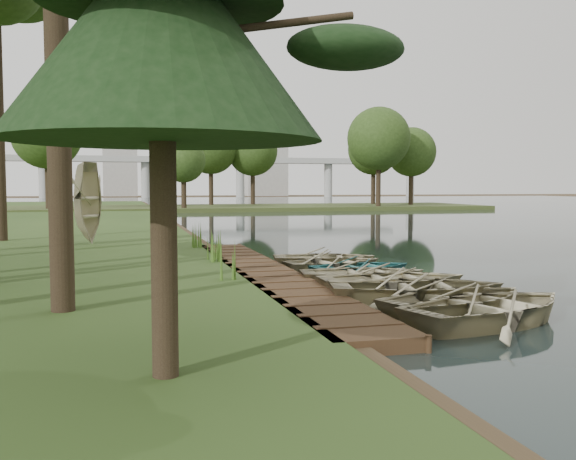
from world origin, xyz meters
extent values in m
plane|color=#3D2F1D|center=(0.00, 0.00, 0.00)|extent=(300.00, 300.00, 0.00)
cube|color=#3B2716|center=(-1.60, 0.00, 0.15)|extent=(1.60, 16.00, 0.30)
cube|color=#37431D|center=(8.00, 50.00, 0.23)|extent=(50.00, 14.00, 0.45)
cylinder|color=black|center=(-15.33, 50.00, 2.85)|extent=(0.50, 0.50, 4.80)
sphere|color=#2A4216|center=(-15.33, 50.00, 6.45)|extent=(5.60, 5.60, 5.60)
cylinder|color=black|center=(-8.67, 50.00, 2.85)|extent=(0.50, 0.50, 4.80)
sphere|color=#2A4216|center=(-8.67, 50.00, 6.45)|extent=(5.60, 5.60, 5.60)
cylinder|color=black|center=(-2.00, 50.00, 2.85)|extent=(0.50, 0.50, 4.80)
sphere|color=#2A4216|center=(-2.00, 50.00, 6.45)|extent=(5.60, 5.60, 5.60)
cylinder|color=black|center=(4.67, 50.00, 2.85)|extent=(0.50, 0.50, 4.80)
sphere|color=#2A4216|center=(4.67, 50.00, 6.45)|extent=(5.60, 5.60, 5.60)
cylinder|color=black|center=(11.33, 50.00, 2.85)|extent=(0.50, 0.50, 4.80)
sphere|color=#2A4216|center=(11.33, 50.00, 6.45)|extent=(5.60, 5.60, 5.60)
cylinder|color=black|center=(18.00, 50.00, 2.85)|extent=(0.50, 0.50, 4.80)
sphere|color=#2A4216|center=(18.00, 50.00, 6.45)|extent=(5.60, 5.60, 5.60)
cylinder|color=black|center=(24.67, 50.00, 2.85)|extent=(0.50, 0.50, 4.80)
sphere|color=#2A4216|center=(24.67, 50.00, 6.45)|extent=(5.60, 5.60, 5.60)
cube|color=#A5A5A0|center=(10.00, 120.00, 8.00)|extent=(90.00, 4.00, 1.20)
cylinder|color=#A5A5A0|center=(-20.00, 120.00, 4.00)|extent=(1.80, 1.80, 8.00)
cylinder|color=#A5A5A0|center=(0.00, 120.00, 4.00)|extent=(1.80, 1.80, 8.00)
cylinder|color=#A5A5A0|center=(20.00, 120.00, 4.00)|extent=(1.80, 1.80, 8.00)
cylinder|color=#A5A5A0|center=(40.00, 120.00, 4.00)|extent=(1.80, 1.80, 8.00)
cylinder|color=#A5A5A0|center=(60.00, 120.00, 4.00)|extent=(1.80, 1.80, 8.00)
cube|color=#A5A5A0|center=(30.00, 140.00, 9.00)|extent=(10.00, 8.00, 18.00)
cube|color=#A5A5A0|center=(-5.00, 145.00, 6.00)|extent=(8.00, 8.00, 12.00)
imported|color=tan|center=(1.26, -6.42, 0.45)|extent=(4.50, 3.79, 0.80)
imported|color=tan|center=(1.15, -5.40, 0.42)|extent=(4.18, 3.52, 0.74)
imported|color=tan|center=(0.90, -4.08, 0.45)|extent=(4.36, 3.49, 0.80)
imported|color=tan|center=(0.92, -2.76, 0.43)|extent=(3.77, 2.78, 0.76)
imported|color=tan|center=(0.73, -1.26, 0.39)|extent=(3.56, 2.75, 0.68)
imported|color=#276C6C|center=(1.23, 0.12, 0.36)|extent=(3.21, 2.45, 0.62)
imported|color=tan|center=(0.83, 1.32, 0.37)|extent=(3.40, 2.65, 0.64)
imported|color=tan|center=(0.87, 2.42, 0.39)|extent=(3.61, 2.86, 0.67)
imported|color=tan|center=(-6.54, 9.52, 0.63)|extent=(3.94, 3.60, 0.67)
cylinder|color=black|center=(-6.44, -4.42, 5.20)|extent=(0.44, 0.44, 9.80)
cylinder|color=black|center=(-4.89, -9.03, 1.95)|extent=(0.32, 0.32, 3.31)
cone|color=black|center=(-4.89, -9.03, 4.44)|extent=(3.80, 3.80, 2.60)
cone|color=#3F661E|center=(-2.84, -1.40, 0.73)|extent=(0.60, 0.60, 0.86)
cone|color=#3F661E|center=(-2.60, 2.94, 0.73)|extent=(0.60, 0.60, 0.87)
cone|color=#3F661E|center=(-2.60, 2.44, 0.75)|extent=(0.60, 0.60, 0.90)
cone|color=#3F661E|center=(-2.60, 7.07, 0.75)|extent=(0.60, 0.60, 0.91)
camera|label=1|loc=(-5.41, -16.81, 2.62)|focal=40.00mm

